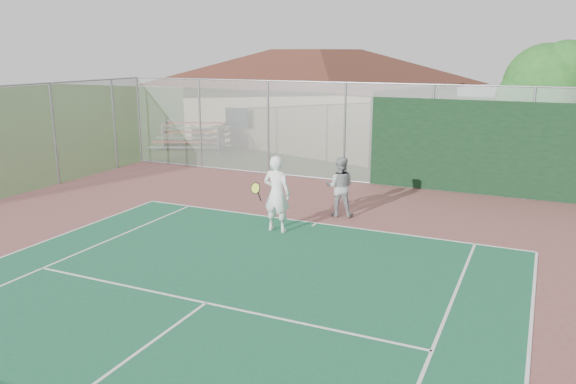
# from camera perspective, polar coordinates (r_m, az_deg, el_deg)

# --- Properties ---
(back_fence) EXTENTS (20.08, 0.11, 3.53)m
(back_fence) POSITION_cam_1_polar(r_m,az_deg,el_deg) (19.11, 14.63, 5.02)
(back_fence) COLOR gray
(back_fence) RESTS_ON ground
(side_fence_left) EXTENTS (0.08, 9.00, 3.50)m
(side_fence_left) POSITION_cam_1_polar(r_m,az_deg,el_deg) (21.05, -22.64, 5.42)
(side_fence_left) COLOR gray
(side_fence_left) RESTS_ON ground
(clubhouse) EXTENTS (14.69, 11.83, 5.52)m
(clubhouse) POSITION_cam_1_polar(r_m,az_deg,el_deg) (28.95, 2.85, 10.63)
(clubhouse) COLOR tan
(clubhouse) RESTS_ON ground
(bleachers) EXTENTS (3.90, 3.02, 1.21)m
(bleachers) POSITION_cam_1_polar(r_m,az_deg,el_deg) (27.43, -9.62, 5.72)
(bleachers) COLOR #9F3B24
(bleachers) RESTS_ON ground
(tree) EXTENTS (3.54, 3.35, 4.94)m
(tree) POSITION_cam_1_polar(r_m,az_deg,el_deg) (22.39, 24.93, 9.51)
(tree) COLOR #3D2316
(tree) RESTS_ON ground
(player_white_front) EXTENTS (1.00, 0.68, 1.98)m
(player_white_front) POSITION_cam_1_polar(r_m,az_deg,el_deg) (14.28, -1.17, -0.24)
(player_white_front) COLOR white
(player_white_front) RESTS_ON ground
(player_grey_back) EXTENTS (0.95, 0.82, 1.68)m
(player_grey_back) POSITION_cam_1_polar(r_m,az_deg,el_deg) (15.73, 5.29, 0.48)
(player_grey_back) COLOR #989A9C
(player_grey_back) RESTS_ON ground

